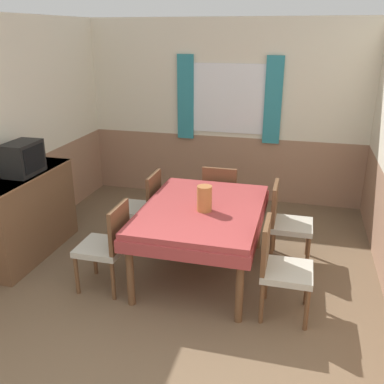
# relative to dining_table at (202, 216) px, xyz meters

# --- Properties ---
(wall_back) EXTENTS (4.45, 0.10, 2.60)m
(wall_back) POSITION_rel_dining_table_xyz_m (-0.21, 2.28, 0.66)
(wall_back) COLOR silver
(wall_back) RESTS_ON ground_plane
(wall_left) EXTENTS (0.05, 4.77, 2.60)m
(wall_left) POSITION_rel_dining_table_xyz_m (-2.26, 0.07, 0.65)
(wall_left) COLOR silver
(wall_left) RESTS_ON ground_plane
(dining_table) EXTENTS (1.20, 1.61, 0.76)m
(dining_table) POSITION_rel_dining_table_xyz_m (0.00, 0.00, 0.00)
(dining_table) COLOR #9E3838
(dining_table) RESTS_ON ground_plane
(chair_left_far) EXTENTS (0.44, 0.44, 0.89)m
(chair_left_far) POSITION_rel_dining_table_xyz_m (-0.82, 0.49, -0.17)
(chair_left_far) COLOR brown
(chair_left_far) RESTS_ON ground_plane
(chair_head_window) EXTENTS (0.44, 0.44, 0.89)m
(chair_head_window) POSITION_rel_dining_table_xyz_m (0.00, 1.03, -0.17)
(chair_head_window) COLOR brown
(chair_head_window) RESTS_ON ground_plane
(chair_left_near) EXTENTS (0.44, 0.44, 0.89)m
(chair_left_near) POSITION_rel_dining_table_xyz_m (-0.82, -0.49, -0.17)
(chair_left_near) COLOR brown
(chair_left_near) RESTS_ON ground_plane
(chair_right_far) EXTENTS (0.44, 0.44, 0.89)m
(chair_right_far) POSITION_rel_dining_table_xyz_m (0.82, 0.49, -0.17)
(chair_right_far) COLOR brown
(chair_right_far) RESTS_ON ground_plane
(chair_right_near) EXTENTS (0.44, 0.44, 0.89)m
(chair_right_near) POSITION_rel_dining_table_xyz_m (0.82, -0.49, -0.17)
(chair_right_near) COLOR brown
(chair_right_near) RESTS_ON ground_plane
(sideboard) EXTENTS (0.46, 1.36, 0.96)m
(sideboard) POSITION_rel_dining_table_xyz_m (-1.99, -0.09, -0.16)
(sideboard) COLOR brown
(sideboard) RESTS_ON ground_plane
(tv) EXTENTS (0.29, 0.43, 0.35)m
(tv) POSITION_rel_dining_table_xyz_m (-1.95, -0.07, 0.49)
(tv) COLOR black
(tv) RESTS_ON sideboard
(vase) EXTENTS (0.15, 0.15, 0.26)m
(vase) POSITION_rel_dining_table_xyz_m (0.04, -0.09, 0.23)
(vase) COLOR #B26B38
(vase) RESTS_ON dining_table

